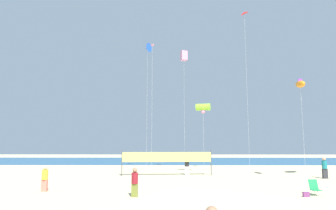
# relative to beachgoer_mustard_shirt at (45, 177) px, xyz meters

# --- Properties ---
(ground_plane) EXTENTS (120.00, 120.00, 0.00)m
(ground_plane) POSITION_rel_beachgoer_mustard_shirt_xyz_m (9.77, -3.60, -0.87)
(ground_plane) COLOR beige
(ocean_band) EXTENTS (120.00, 20.00, 0.01)m
(ocean_band) POSITION_rel_beachgoer_mustard_shirt_xyz_m (9.77, 31.32, -0.87)
(ocean_band) COLOR #28608C
(ocean_band) RESTS_ON ground
(beachgoer_mustard_shirt) EXTENTS (0.37, 0.37, 1.63)m
(beachgoer_mustard_shirt) POSITION_rel_beachgoer_mustard_shirt_xyz_m (0.00, 0.00, 0.00)
(beachgoer_mustard_shirt) COLOR #EA7260
(beachgoer_mustard_shirt) RESTS_ON ground
(beachgoer_teal_shirt) EXTENTS (0.42, 0.42, 1.83)m
(beachgoer_teal_shirt) POSITION_rel_beachgoer_mustard_shirt_xyz_m (21.37, 6.80, 0.10)
(beachgoer_teal_shirt) COLOR #2D2D33
(beachgoer_teal_shirt) RESTS_ON ground
(beachgoer_charcoal_shirt) EXTENTS (0.42, 0.42, 1.82)m
(beachgoer_charcoal_shirt) POSITION_rel_beachgoer_mustard_shirt_xyz_m (9.60, 9.43, 0.10)
(beachgoer_charcoal_shirt) COLOR white
(beachgoer_charcoal_shirt) RESTS_ON ground
(beachgoer_maroon_shirt) EXTENTS (0.37, 0.37, 1.63)m
(beachgoer_maroon_shirt) POSITION_rel_beachgoer_mustard_shirt_xyz_m (5.96, -1.76, 0.00)
(beachgoer_maroon_shirt) COLOR olive
(beachgoer_maroon_shirt) RESTS_ON ground
(folding_beach_chair) EXTENTS (0.52, 0.65, 0.89)m
(folding_beach_chair) POSITION_rel_beachgoer_mustard_shirt_xyz_m (16.56, -1.13, -0.41)
(folding_beach_chair) COLOR #1E8C4C
(folding_beach_chair) RESTS_ON ground
(volleyball_net) EXTENTS (8.46, 0.60, 2.40)m
(volleyball_net) POSITION_rel_beachgoer_mustard_shirt_xyz_m (7.68, 8.82, 0.77)
(volleyball_net) COLOR #4C4C51
(volleyball_net) RESTS_ON ground
(beach_handbag) EXTENTS (0.35, 0.17, 0.28)m
(beach_handbag) POSITION_rel_beachgoer_mustard_shirt_xyz_m (15.79, -1.69, -0.73)
(beach_handbag) COLOR #7A3872
(beach_handbag) RESTS_ON ground
(kite_orange_inflatable) EXTENTS (0.83, 1.86, 8.45)m
(kite_orange_inflatable) POSITION_rel_beachgoer_mustard_shirt_xyz_m (19.00, 5.24, 7.10)
(kite_orange_inflatable) COLOR silver
(kite_orange_inflatable) RESTS_ON ground
(kite_lime_tube) EXTENTS (1.56, 1.05, 6.96)m
(kite_lime_tube) POSITION_rel_beachgoer_mustard_shirt_xyz_m (11.31, 10.03, 5.70)
(kite_lime_tube) COLOR silver
(kite_lime_tube) RESTS_ON ground
(kite_red_diamond) EXTENTS (0.91, 0.91, 15.89)m
(kite_red_diamond) POSITION_rel_beachgoer_mustard_shirt_xyz_m (15.22, 8.05, 14.58)
(kite_red_diamond) COLOR silver
(kite_red_diamond) RESTS_ON ground
(kite_pink_box) EXTENTS (0.81, 0.81, 13.39)m
(kite_pink_box) POSITION_rel_beachgoer_mustard_shirt_xyz_m (9.56, 13.03, 11.97)
(kite_pink_box) COLOR silver
(kite_pink_box) RESTS_ON ground
(kite_pink_diamond) EXTENTS (0.50, 0.50, 13.75)m
(kite_pink_diamond) POSITION_rel_beachgoer_mustard_shirt_xyz_m (6.06, 11.42, 11.80)
(kite_pink_diamond) COLOR silver
(kite_pink_diamond) RESTS_ON ground
(kite_blue_delta) EXTENTS (0.92, 1.13, 14.46)m
(kite_blue_delta) POSITION_rel_beachgoer_mustard_shirt_xyz_m (5.38, 13.36, 13.03)
(kite_blue_delta) COLOR silver
(kite_blue_delta) RESTS_ON ground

